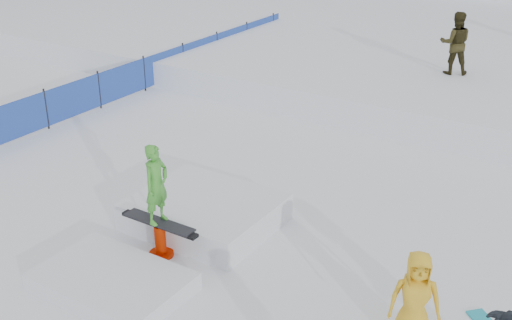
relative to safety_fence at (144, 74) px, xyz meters
The scene contains 6 objects.
ground 9.28m from the safety_fence, 45.44° to the right, with size 120.00×120.00×0.00m, color white.
snow_midrise 11.43m from the safety_fence, 55.34° to the left, with size 50.00×18.00×0.80m, color white.
safety_fence is the anchor object (origin of this frame).
walker_olive 9.24m from the safety_fence, 27.50° to the left, with size 0.87×0.68×1.80m, color #2C2710.
spectator_yellow 12.90m from the safety_fence, 31.46° to the right, with size 0.73×0.48×1.50m, color gold.
jib_rail_feature 9.06m from the safety_fence, 44.28° to the right, with size 2.60×4.40×2.11m.
Camera 1 is at (6.59, -7.51, 6.20)m, focal length 45.00 mm.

